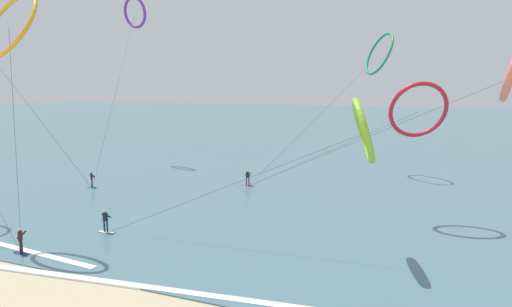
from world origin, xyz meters
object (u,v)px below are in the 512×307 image
(kite_violet, at_px, (135,13))
(kite_lime, at_px, (363,131))
(surfer_teal, at_px, (92,180))
(surfer_navy, at_px, (21,242))
(kite_coral, at_px, (510,75))
(surfer_magenta, at_px, (248,179))
(kite_amber, at_px, (9,26))
(surfer_ivory, at_px, (106,223))
(kite_emerald, at_px, (379,54))
(kite_crimson, at_px, (418,110))

(kite_violet, bearing_deg, kite_lime, 156.87)
(surfer_teal, height_order, kite_violet, kite_violet)
(surfer_navy, xyz_separation_m, kite_coral, (28.01, 10.16, 10.50))
(surfer_magenta, bearing_deg, surfer_teal, 15.67)
(kite_amber, bearing_deg, surfer_magenta, 79.08)
(surfer_teal, relative_size, surfer_ivory, 1.00)
(surfer_navy, bearing_deg, surfer_ivory, -58.54)
(kite_amber, xyz_separation_m, kite_lime, (22.78, 5.19, -6.64))
(kite_violet, relative_size, kite_amber, 1.33)
(surfer_ivory, bearing_deg, kite_emerald, 65.62)
(surfer_teal, height_order, kite_coral, kite_coral)
(surfer_ivory, relative_size, kite_crimson, 0.09)
(kite_violet, bearing_deg, kite_coral, 164.56)
(surfer_magenta, bearing_deg, kite_crimson, 151.38)
(kite_lime, bearing_deg, kite_amber, 89.48)
(kite_emerald, bearing_deg, surfer_magenta, -74.96)
(kite_violet, bearing_deg, surfer_ivory, 134.04)
(kite_coral, height_order, kite_emerald, kite_emerald)
(surfer_ivory, bearing_deg, surfer_navy, -110.61)
(surfer_teal, bearing_deg, kite_crimson, 51.63)
(surfer_magenta, xyz_separation_m, kite_lime, (13.97, -15.00, 7.18))
(kite_lime, bearing_deg, kite_coral, -87.37)
(surfer_navy, relative_size, kite_lime, 0.09)
(surfer_magenta, height_order, kite_lime, kite_lime)
(kite_lime, bearing_deg, surfer_navy, 98.10)
(surfer_magenta, height_order, kite_amber, kite_amber)
(kite_coral, distance_m, kite_amber, 31.78)
(kite_crimson, relative_size, kite_lime, 1.01)
(kite_emerald, bearing_deg, surfer_ivory, -59.74)
(surfer_teal, bearing_deg, kite_lime, 34.45)
(kite_crimson, bearing_deg, surfer_navy, 13.29)
(kite_emerald, bearing_deg, surfer_teal, -86.34)
(surfer_magenta, bearing_deg, kite_violet, -33.70)
(surfer_teal, xyz_separation_m, kite_amber, (6.07, -13.43, 13.82))
(surfer_teal, height_order, kite_crimson, kite_crimson)
(surfer_navy, distance_m, kite_emerald, 42.08)
(surfer_navy, xyz_separation_m, kite_violet, (-14.65, 32.53, 19.64))
(surfer_teal, distance_m, kite_lime, 30.85)
(surfer_teal, height_order, kite_emerald, kite_emerald)
(kite_coral, height_order, kite_amber, kite_amber)
(kite_violet, bearing_deg, kite_amber, 124.05)
(surfer_ivory, relative_size, kite_coral, 0.07)
(surfer_navy, distance_m, kite_coral, 31.59)
(surfer_magenta, bearing_deg, kite_coral, 141.07)
(surfer_magenta, xyz_separation_m, surfer_navy, (-6.11, -22.89, 0.00))
(surfer_magenta, distance_m, kite_amber, 26.00)
(surfer_ivory, distance_m, kite_lime, 19.39)
(surfer_magenta, relative_size, kite_crimson, 0.09)
(surfer_ivory, xyz_separation_m, kite_violet, (-16.91, 27.26, 19.64))
(kite_crimson, bearing_deg, kite_emerald, -97.49)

